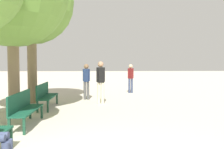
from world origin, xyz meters
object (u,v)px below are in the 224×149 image
object	(u,v)px
pedestrian_near	(101,80)
bench_row_2	(45,94)
tree_row_2	(31,2)
pedestrian_mid	(86,79)
pedestrian_far	(131,77)
bench_row_1	(24,106)

from	to	relation	value
pedestrian_near	bench_row_2	bearing A→B (deg)	-158.69
pedestrian_near	tree_row_2	bearing A→B (deg)	171.78
bench_row_2	pedestrian_near	xyz separation A→B (m)	(2.06, 0.80, 0.47)
pedestrian_near	pedestrian_mid	distance (m)	1.33
tree_row_2	pedestrian_near	size ratio (longest dim) A/B	3.44
tree_row_2	pedestrian_mid	xyz separation A→B (m)	(2.22, 0.74, -3.25)
pedestrian_far	pedestrian_mid	bearing A→B (deg)	-135.24
pedestrian_mid	bench_row_2	bearing A→B (deg)	-125.71
pedestrian_near	pedestrian_far	bearing A→B (deg)	64.53
bench_row_2	tree_row_2	bearing A→B (deg)	123.57
pedestrian_near	pedestrian_far	distance (m)	3.79
bench_row_1	bench_row_2	bearing A→B (deg)	90.00
tree_row_2	pedestrian_far	xyz separation A→B (m)	(4.50, 3.00, -3.28)
tree_row_2	pedestrian_near	bearing A→B (deg)	-8.22
pedestrian_mid	pedestrian_far	world-z (taller)	pedestrian_mid
tree_row_2	pedestrian_near	distance (m)	4.31
bench_row_2	pedestrian_near	bearing A→B (deg)	21.31
tree_row_2	pedestrian_mid	world-z (taller)	tree_row_2
bench_row_1	bench_row_2	xyz separation A→B (m)	(0.00, 2.59, 0.00)
bench_row_2	pedestrian_far	size ratio (longest dim) A/B	1.15
bench_row_1	pedestrian_near	world-z (taller)	pedestrian_near
bench_row_2	tree_row_2	world-z (taller)	tree_row_2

